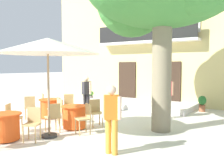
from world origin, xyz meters
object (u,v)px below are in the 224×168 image
Objects in this scene: cafe_chair_front_0 at (33,122)px; pedestrian_near_entrance at (112,115)px; cafe_chair_near_tree_1 at (96,111)px; cafe_chair_middle_2 at (56,108)px; cafe_chair_near_tree_0 at (85,117)px; pedestrian_by_tree at (86,92)px; cafe_chair_middle_0 at (45,102)px; cafe_chair_middle_1 at (30,106)px; cafe_table_middle at (50,108)px; cafe_chair_middle_3 at (69,104)px; pedestrian_mid_plaza at (167,94)px; cafe_chair_front_1 at (12,116)px; cafe_umbrella at (48,46)px; ground_planter_right at (202,103)px; ground_planter_left at (91,95)px; cafe_chair_near_tree_2 at (63,110)px; cafe_chair_near_tree_3 at (53,116)px; cafe_table_near_tree at (74,117)px; cafe_table_front at (6,126)px.

pedestrian_near_entrance is at bearing 7.75° from cafe_chair_front_0.
cafe_chair_near_tree_1 is 1.67m from cafe_chair_middle_2.
cafe_chair_near_tree_0 is 3.30m from pedestrian_by_tree.
cafe_chair_middle_0 and cafe_chair_front_0 have the same top height.
cafe_chair_middle_0 is 1.00× the size of cafe_chair_middle_1.
cafe_chair_near_tree_1 is at bearing -1.43° from cafe_table_middle.
pedestrian_mid_plaza is (3.43, 1.92, 0.43)m from cafe_chair_middle_3.
cafe_chair_near_tree_0 is 1.00× the size of cafe_chair_front_1.
cafe_umbrella is at bearing 76.10° from cafe_chair_front_0.
ground_planter_right is 0.44× the size of pedestrian_by_tree.
cafe_table_middle is 1.42× the size of ground_planter_left.
cafe_chair_near_tree_3 is at bearing -61.39° from cafe_chair_near_tree_2.
cafe_chair_front_0 is 2.44m from pedestrian_near_entrance.
cafe_table_near_tree is at bearing 157.37° from cafe_chair_near_tree_0.
cafe_chair_middle_2 is at bearing 161.25° from cafe_chair_near_tree_0.
ground_planter_right is at bearing 39.45° from cafe_chair_middle_0.
pedestrian_by_tree is (0.13, 0.95, 0.39)m from cafe_chair_middle_3.
cafe_chair_near_tree_3 is 1.00× the size of cafe_chair_front_1.
cafe_chair_near_tree_1 reaches higher than cafe_table_middle.
pedestrian_by_tree reaches higher than cafe_chair_near_tree_3.
cafe_chair_near_tree_0 is 1.05× the size of cafe_table_middle.
cafe_umbrella reaches higher than cafe_chair_middle_2.
cafe_chair_near_tree_3 and cafe_chair_middle_3 have the same top height.
cafe_chair_near_tree_0 is 1.00m from cafe_chair_near_tree_1.
cafe_chair_middle_1 is at bearing 163.64° from pedestrian_near_entrance.
cafe_chair_near_tree_2 is 1.32m from cafe_table_middle.
cafe_chair_near_tree_1 is at bearing 79.81° from cafe_umbrella.
cafe_chair_near_tree_1 and cafe_chair_front_0 have the same top height.
cafe_table_near_tree is 3.81m from pedestrian_mid_plaza.
cafe_chair_middle_1 is (-3.06, 0.37, 0.00)m from cafe_chair_near_tree_0.
ground_planter_right is at bearing 56.57° from cafe_chair_near_tree_2.
cafe_chair_middle_2 is at bearing -128.26° from ground_planter_right.
cafe_table_near_tree is at bearing -16.54° from cafe_chair_middle_2.
cafe_chair_front_1 is (-0.52, 0.55, 0.14)m from cafe_table_front.
pedestrian_mid_plaza is (1.25, 3.52, 0.43)m from cafe_chair_near_tree_0.
pedestrian_near_entrance is 0.95× the size of pedestrian_mid_plaza.
cafe_chair_near_tree_1 is 1.50× the size of ground_planter_left.
cafe_table_near_tree is 1.33m from cafe_chair_middle_2.
cafe_chair_near_tree_3 is (0.50, -0.93, 0.00)m from cafe_chair_near_tree_2.
cafe_chair_near_tree_0 is 0.56× the size of pedestrian_by_tree.
cafe_chair_front_0 reaches higher than ground_planter_left.
cafe_chair_middle_1 is at bearing 177.96° from cafe_table_near_tree.
cafe_chair_near_tree_1 is at bearing 22.12° from cafe_chair_near_tree_2.
pedestrian_by_tree is at bearing 107.09° from cafe_chair_near_tree_2.
pedestrian_mid_plaza is 3.44m from pedestrian_by_tree.
cafe_umbrella reaches higher than cafe_chair_front_1.
cafe_table_middle is 0.30× the size of cafe_umbrella.
cafe_table_near_tree is at bearing -22.06° from cafe_chair_middle_0.
cafe_table_front is (0.58, -2.41, -0.14)m from cafe_chair_middle_2.
cafe_chair_middle_2 is at bearing 14.94° from cafe_chair_middle_1.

